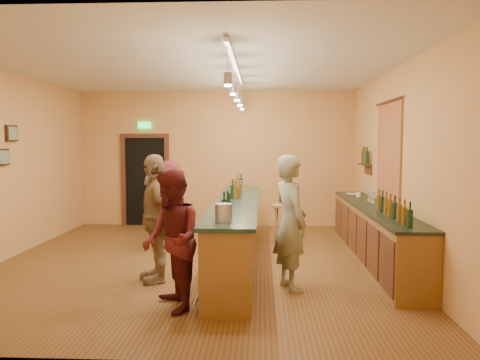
{
  "coord_description": "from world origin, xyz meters",
  "views": [
    {
      "loc": [
        1.09,
        -7.6,
        2.0
      ],
      "look_at": [
        0.73,
        0.2,
        1.37
      ],
      "focal_mm": 35.0,
      "sensor_mm": 36.0,
      "label": 1
    }
  ],
  "objects_px": {
    "back_counter": "(374,233)",
    "bar_stool": "(280,212)",
    "bartender": "(290,223)",
    "customer_c": "(169,205)",
    "tasting_bar": "(237,227)",
    "customer_a": "(171,240)",
    "customer_b": "(155,218)"
  },
  "relations": [
    {
      "from": "back_counter",
      "to": "bar_stool",
      "type": "xyz_separation_m",
      "value": [
        -1.51,
        1.35,
        0.14
      ]
    },
    {
      "from": "bartender",
      "to": "customer_c",
      "type": "relative_size",
      "value": 1.11
    },
    {
      "from": "tasting_bar",
      "to": "bartender",
      "type": "xyz_separation_m",
      "value": [
        0.8,
        -1.32,
        0.31
      ]
    },
    {
      "from": "bartender",
      "to": "customer_a",
      "type": "relative_size",
      "value": 1.08
    },
    {
      "from": "customer_c",
      "to": "bartender",
      "type": "bearing_deg",
      "value": 60.01
    },
    {
      "from": "back_counter",
      "to": "bartender",
      "type": "relative_size",
      "value": 2.49
    },
    {
      "from": "customer_a",
      "to": "tasting_bar",
      "type": "bearing_deg",
      "value": 139.85
    },
    {
      "from": "bar_stool",
      "to": "back_counter",
      "type": "bearing_deg",
      "value": -41.71
    },
    {
      "from": "customer_a",
      "to": "back_counter",
      "type": "bearing_deg",
      "value": 105.41
    },
    {
      "from": "bartender",
      "to": "bar_stool",
      "type": "relative_size",
      "value": 2.36
    },
    {
      "from": "bar_stool",
      "to": "customer_b",
      "type": "bearing_deg",
      "value": -126.38
    },
    {
      "from": "tasting_bar",
      "to": "customer_b",
      "type": "height_order",
      "value": "customer_b"
    },
    {
      "from": "customer_a",
      "to": "customer_c",
      "type": "bearing_deg",
      "value": 168.17
    },
    {
      "from": "bartender",
      "to": "bar_stool",
      "type": "distance_m",
      "value": 2.86
    },
    {
      "from": "bartender",
      "to": "customer_c",
      "type": "height_order",
      "value": "bartender"
    },
    {
      "from": "customer_b",
      "to": "bartender",
      "type": "bearing_deg",
      "value": 57.74
    },
    {
      "from": "back_counter",
      "to": "bartender",
      "type": "height_order",
      "value": "bartender"
    },
    {
      "from": "customer_c",
      "to": "bar_stool",
      "type": "bearing_deg",
      "value": 120.53
    },
    {
      "from": "customer_a",
      "to": "bar_stool",
      "type": "relative_size",
      "value": 2.18
    },
    {
      "from": "back_counter",
      "to": "bartender",
      "type": "bearing_deg",
      "value": -134.75
    },
    {
      "from": "bar_stool",
      "to": "customer_c",
      "type": "bearing_deg",
      "value": -167.81
    },
    {
      "from": "tasting_bar",
      "to": "customer_a",
      "type": "bearing_deg",
      "value": -106.6
    },
    {
      "from": "tasting_bar",
      "to": "customer_c",
      "type": "height_order",
      "value": "customer_c"
    },
    {
      "from": "customer_b",
      "to": "bar_stool",
      "type": "distance_m",
      "value": 3.2
    },
    {
      "from": "customer_a",
      "to": "bar_stool",
      "type": "xyz_separation_m",
      "value": [
        1.43,
        3.73,
        -0.21
      ]
    },
    {
      "from": "customer_c",
      "to": "bar_stool",
      "type": "distance_m",
      "value": 2.16
    },
    {
      "from": "bartender",
      "to": "customer_b",
      "type": "distance_m",
      "value": 1.93
    },
    {
      "from": "bartender",
      "to": "customer_c",
      "type": "bearing_deg",
      "value": 20.75
    },
    {
      "from": "customer_a",
      "to": "customer_b",
      "type": "bearing_deg",
      "value": 178.02
    },
    {
      "from": "back_counter",
      "to": "bar_stool",
      "type": "height_order",
      "value": "back_counter"
    },
    {
      "from": "bar_stool",
      "to": "bartender",
      "type": "bearing_deg",
      "value": -89.51
    },
    {
      "from": "customer_a",
      "to": "customer_b",
      "type": "distance_m",
      "value": 1.25
    }
  ]
}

